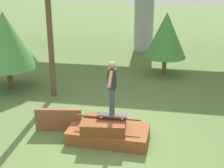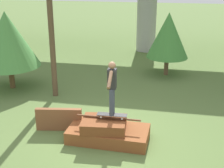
{
  "view_description": "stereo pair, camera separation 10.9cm",
  "coord_description": "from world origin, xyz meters",
  "px_view_note": "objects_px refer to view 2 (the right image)",
  "views": [
    {
      "loc": [
        1.49,
        -7.46,
        4.42
      ],
      "look_at": [
        0.1,
        -0.01,
        1.66
      ],
      "focal_mm": 50.0,
      "sensor_mm": 36.0,
      "label": 1
    },
    {
      "loc": [
        1.59,
        -7.44,
        4.42
      ],
      "look_at": [
        0.1,
        -0.01,
        1.66
      ],
      "focal_mm": 50.0,
      "sensor_mm": 36.0,
      "label": 2
    }
  ],
  "objects_px": {
    "skateboard": "(112,115)",
    "tree_behind_left": "(168,35)",
    "skater": "(112,85)",
    "tree_mid_back": "(7,39)"
  },
  "relations": [
    {
      "from": "tree_mid_back",
      "to": "tree_behind_left",
      "type": "bearing_deg",
      "value": 26.05
    },
    {
      "from": "tree_behind_left",
      "to": "tree_mid_back",
      "type": "bearing_deg",
      "value": -153.95
    },
    {
      "from": "skater",
      "to": "tree_mid_back",
      "type": "distance_m",
      "value": 5.75
    },
    {
      "from": "skateboard",
      "to": "tree_behind_left",
      "type": "distance_m",
      "value": 6.38
    },
    {
      "from": "skateboard",
      "to": "tree_behind_left",
      "type": "xyz_separation_m",
      "value": [
        1.24,
        6.18,
        1.01
      ]
    },
    {
      "from": "skateboard",
      "to": "skater",
      "type": "height_order",
      "value": "skater"
    },
    {
      "from": "tree_behind_left",
      "to": "skater",
      "type": "bearing_deg",
      "value": -101.38
    },
    {
      "from": "skateboard",
      "to": "skater",
      "type": "distance_m",
      "value": 0.85
    },
    {
      "from": "tree_behind_left",
      "to": "tree_mid_back",
      "type": "height_order",
      "value": "tree_mid_back"
    },
    {
      "from": "skateboard",
      "to": "skater",
      "type": "relative_size",
      "value": 0.56
    }
  ]
}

